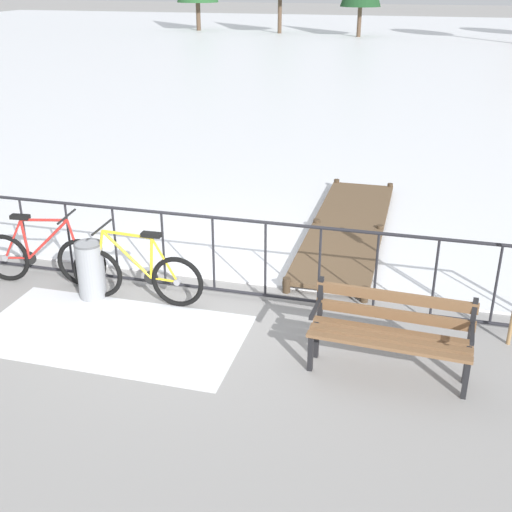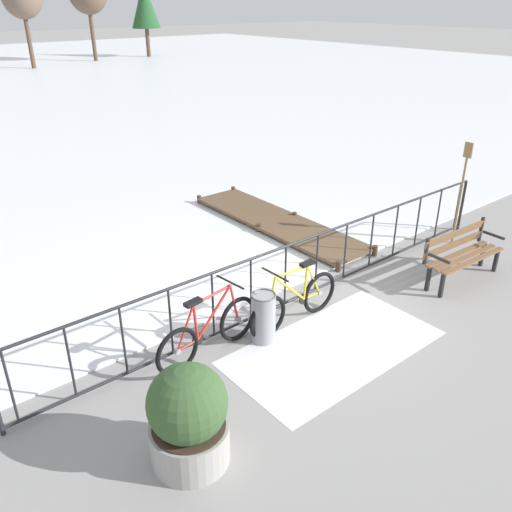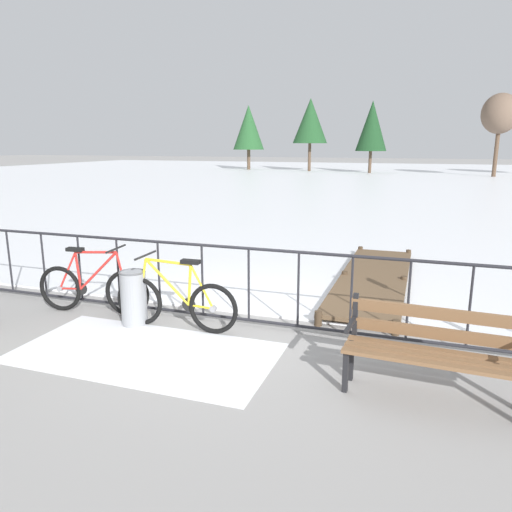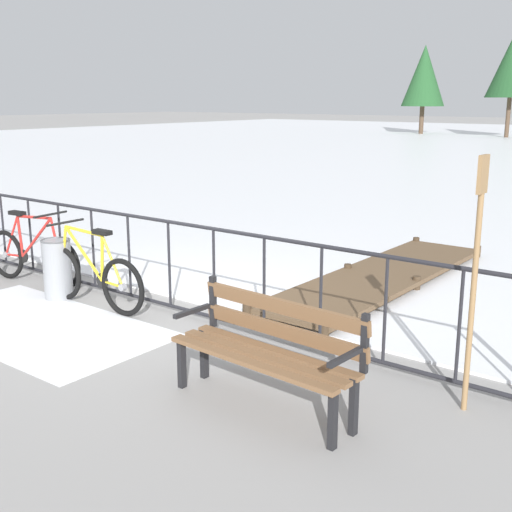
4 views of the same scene
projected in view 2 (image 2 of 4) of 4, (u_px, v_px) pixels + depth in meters
The scene contains 11 objects.
ground_plane at pixel (300, 301), 8.35m from camera, with size 160.00×160.00×0.00m, color gray.
snow_patch at pixel (334, 347), 7.23m from camera, with size 3.01×1.57×0.01m, color white.
railing_fence at pixel (301, 269), 8.11m from camera, with size 9.06×0.06×1.07m.
bicycle_near_railing at pixel (295, 302), 7.60m from camera, with size 1.71×0.52×0.97m.
bicycle_second at pixel (209, 332), 6.92m from camera, with size 1.71×0.52×0.97m.
park_bench at pixel (461, 251), 8.80m from camera, with size 1.62×0.57×0.89m.
planter_with_shrub at pixel (188, 417), 5.25m from camera, with size 0.82×0.82×1.15m.
trash_bin at pixel (263, 317), 7.24m from camera, with size 0.35×0.35×0.73m.
oar_upright at pixel (462, 187), 9.84m from camera, with size 0.04×0.16×1.98m.
wooden_dock at pixel (277, 222), 10.99m from camera, with size 1.10×4.46×0.20m.
tree_west_mid at pixel (145, 5), 41.10m from camera, with size 2.26×2.26×5.55m.
Camera 2 is at (-5.09, -5.12, 4.32)m, focal length 36.97 mm.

